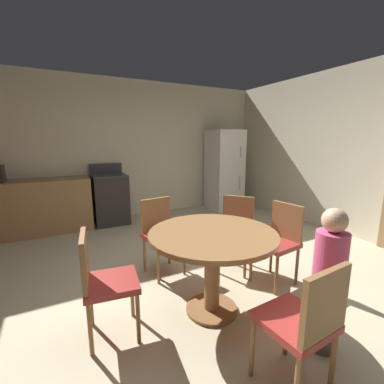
# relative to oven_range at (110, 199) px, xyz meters

# --- Properties ---
(ground_plane) EXTENTS (14.00, 14.00, 0.00)m
(ground_plane) POSITION_rel_oven_range_xyz_m (0.52, -2.78, -0.47)
(ground_plane) COLOR beige
(wall_back) EXTENTS (5.95, 0.12, 2.70)m
(wall_back) POSITION_rel_oven_range_xyz_m (0.52, 0.40, 0.88)
(wall_back) COLOR beige
(wall_back) RESTS_ON ground
(wall_right) EXTENTS (0.12, 5.68, 2.70)m
(wall_right) POSITION_rel_oven_range_xyz_m (3.40, -2.44, 0.88)
(wall_right) COLOR beige
(wall_right) RESTS_ON ground
(kitchen_counter) EXTENTS (1.80, 0.60, 0.90)m
(kitchen_counter) POSITION_rel_oven_range_xyz_m (-1.25, -0.00, -0.02)
(kitchen_counter) COLOR #9E754C
(kitchen_counter) RESTS_ON ground
(oven_range) EXTENTS (0.60, 0.60, 1.10)m
(oven_range) POSITION_rel_oven_range_xyz_m (0.00, 0.00, 0.00)
(oven_range) COLOR #2D2B28
(oven_range) RESTS_ON ground
(refrigerator) EXTENTS (0.68, 0.68, 1.76)m
(refrigerator) POSITION_rel_oven_range_xyz_m (2.51, -0.05, 0.41)
(refrigerator) COLOR white
(refrigerator) RESTS_ON ground
(dining_table) EXTENTS (1.12, 1.12, 0.76)m
(dining_table) POSITION_rel_oven_range_xyz_m (0.32, -3.10, 0.13)
(dining_table) COLOR olive
(dining_table) RESTS_ON ground
(chair_northeast) EXTENTS (0.56, 0.56, 0.87)m
(chair_northeast) POSITION_rel_oven_range_xyz_m (1.03, -2.50, 0.03)
(chair_northeast) COLOR olive
(chair_northeast) RESTS_ON ground
(chair_east) EXTENTS (0.45, 0.45, 0.87)m
(chair_east) POSITION_rel_oven_range_xyz_m (1.24, -2.99, 0.03)
(chair_east) COLOR olive
(chair_east) RESTS_ON ground
(chair_north) EXTENTS (0.46, 0.46, 0.87)m
(chair_north) POSITION_rel_oven_range_xyz_m (0.18, -2.18, 0.03)
(chair_north) COLOR olive
(chair_north) RESTS_ON ground
(chair_west) EXTENTS (0.45, 0.45, 0.87)m
(chair_west) POSITION_rel_oven_range_xyz_m (-0.60, -2.98, 0.03)
(chair_west) COLOR olive
(chair_west) RESTS_ON ground
(chair_south) EXTENTS (0.43, 0.43, 0.87)m
(chair_south) POSITION_rel_oven_range_xyz_m (0.38, -4.02, 0.03)
(chair_south) COLOR olive
(chair_south) RESTS_ON ground
(person_child) EXTENTS (0.30, 0.30, 1.09)m
(person_child) POSITION_rel_oven_range_xyz_m (0.82, -3.86, 0.11)
(person_child) COLOR #665B51
(person_child) RESTS_ON ground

